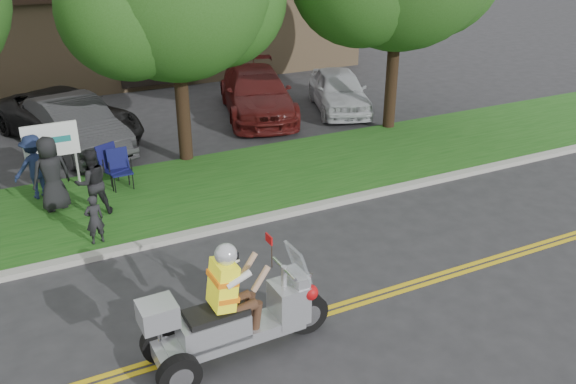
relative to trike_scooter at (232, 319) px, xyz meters
name	(u,v)px	position (x,y,z in m)	size (l,w,h in m)	color
ground	(289,304)	(1.37, 0.84, -0.68)	(120.00, 120.00, 0.00)	#28282B
centerline_near	(304,321)	(1.37, 0.26, -0.68)	(60.00, 0.10, 0.01)	gold
centerline_far	(300,316)	(1.37, 0.42, -0.68)	(60.00, 0.10, 0.01)	gold
curb	(225,227)	(1.37, 3.89, -0.62)	(60.00, 0.25, 0.12)	#A8A89E
grass_verge	(193,190)	(1.37, 6.04, -0.63)	(60.00, 4.00, 0.10)	#194C14
commercial_building	(131,20)	(3.37, 19.82, 1.33)	(18.00, 8.20, 4.00)	#9E7F5B
business_sign	(51,144)	(-1.53, 7.44, 0.57)	(1.25, 0.06, 1.75)	silver
trike_scooter	(232,319)	(0.00, 0.00, 0.00)	(2.99, 1.00, 1.96)	black
lawn_chair_a	(119,166)	(-0.13, 6.92, -0.05)	(0.51, 0.53, 0.94)	black
lawn_chair_b	(111,163)	(-0.30, 7.11, 0.00)	(0.72, 0.73, 1.02)	black
spectator_adult_mid	(92,183)	(-0.97, 5.66, 0.17)	(0.73, 0.57, 1.51)	black
spectator_chair_a	(35,167)	(-1.98, 7.17, 0.18)	(0.98, 0.56, 1.52)	#192447
spectator_chair_b	(51,174)	(-1.71, 6.34, 0.27)	(0.83, 0.54, 1.69)	black
child_left	(94,219)	(-1.20, 4.33, -0.06)	(0.38, 0.25, 1.04)	black
parked_car_left	(75,125)	(-0.63, 10.25, 0.06)	(1.58, 4.54, 1.50)	#2E2E31
parked_car_mid	(68,117)	(-0.68, 11.26, 0.04)	(2.39, 5.19, 1.44)	black
parked_car_right	(257,93)	(5.30, 11.02, 0.07)	(2.12, 5.22, 1.51)	#4F1312
parked_car_far_right	(339,90)	(8.02, 10.30, 0.01)	(1.65, 4.10, 1.40)	silver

